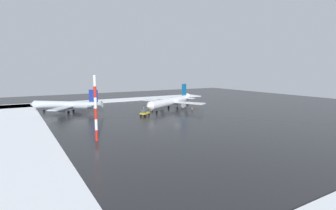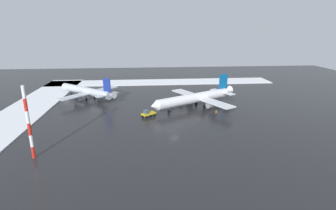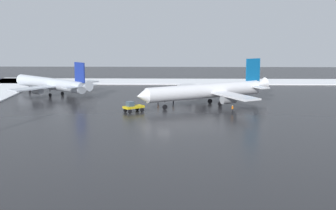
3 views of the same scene
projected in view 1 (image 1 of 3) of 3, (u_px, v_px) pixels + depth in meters
The scene contains 10 objects.
ground_plane at pixel (177, 119), 95.02m from camera, with size 240.00×240.00×0.00m, color #232326.
snow_bank_far at pixel (19, 137), 69.57m from camera, with size 152.00×16.00×0.30m, color white.
snow_bank_left at pixel (115, 100), 151.97m from camera, with size 14.00×116.00×0.30m, color white.
airplane_parked_starboard at pixel (171, 102), 117.57m from camera, with size 28.61×33.50×10.91m.
airplane_foreground_jet at pixel (66, 105), 109.47m from camera, with size 24.89×27.16×9.77m.
pushback_tug at pixel (145, 113), 101.22m from camera, with size 4.55×4.98×2.50m.
ground_crew_near_tug at pixel (192, 109), 112.49m from camera, with size 0.36×0.36×1.71m.
ground_crew_by_nose_gear at pixel (144, 109), 113.99m from camera, with size 0.36×0.36×1.71m.
ground_crew_mid_apron at pixel (152, 108), 115.13m from camera, with size 0.36×0.36×1.71m.
antenna_mast at pixel (96, 108), 65.46m from camera, with size 0.70×0.70×16.61m.
Camera 1 is at (78.49, -50.81, 18.00)m, focal length 28.00 mm.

